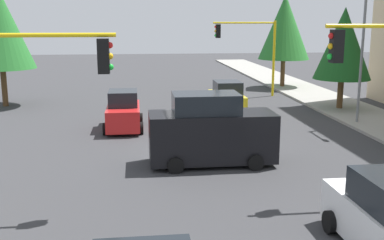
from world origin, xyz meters
name	(u,v)px	position (x,y,z in m)	size (l,w,h in m)	color
ground_plane	(196,150)	(0.00, 0.00, 0.00)	(120.00, 120.00, 0.00)	#353538
sidewalk_kerb	(370,119)	(-5.00, 10.50, 0.07)	(80.00, 4.00, 0.15)	gray
traffic_signal_near_right	(21,85)	(6.00, -5.62, 3.71)	(0.36, 4.59, 5.21)	yellow
traffic_signal_far_left	(249,43)	(-14.00, 5.66, 3.87)	(0.36, 4.59, 5.46)	yellow
street_lamp_curbside	(366,43)	(-3.61, 9.20, 4.35)	(2.15, 0.28, 7.00)	slate
tree_roadside_mid	(344,44)	(-8.00, 10.00, 4.10)	(3.45, 3.45, 6.27)	brown
tree_roadside_far	(284,27)	(-18.00, 9.50, 4.94)	(4.12, 4.12, 7.53)	brown
delivery_van_black	(211,132)	(2.00, 0.32, 1.28)	(2.22, 4.80, 2.77)	black
car_red	(123,112)	(-4.39, -3.18, 0.89)	(3.64, 1.96, 1.98)	red
car_yellow	(227,99)	(-7.71, 2.84, 0.90)	(3.64, 2.00, 1.98)	yellow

